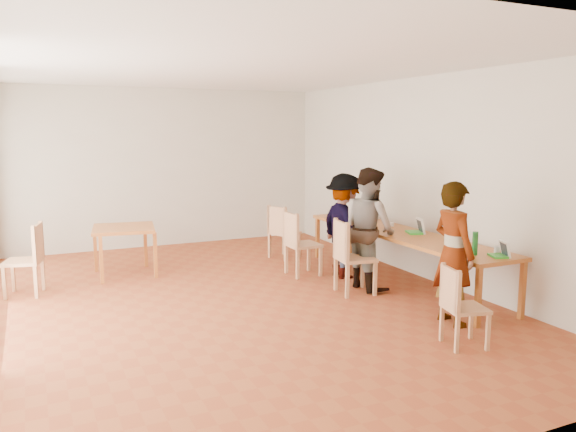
# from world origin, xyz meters

# --- Properties ---
(ground) EXTENTS (8.00, 8.00, 0.00)m
(ground) POSITION_xyz_m (0.00, 0.00, 0.00)
(ground) COLOR #964724
(ground) RESTS_ON ground
(wall_back) EXTENTS (6.00, 0.10, 3.00)m
(wall_back) POSITION_xyz_m (0.00, 4.00, 1.50)
(wall_back) COLOR beige
(wall_back) RESTS_ON ground
(wall_front) EXTENTS (6.00, 0.10, 3.00)m
(wall_front) POSITION_xyz_m (0.00, -4.00, 1.50)
(wall_front) COLOR beige
(wall_front) RESTS_ON ground
(wall_right) EXTENTS (0.10, 8.00, 3.00)m
(wall_right) POSITION_xyz_m (3.00, 0.00, 1.50)
(wall_right) COLOR beige
(wall_right) RESTS_ON ground
(ceiling) EXTENTS (6.00, 8.00, 0.04)m
(ceiling) POSITION_xyz_m (0.00, 0.00, 3.02)
(ceiling) COLOR white
(ceiling) RESTS_ON wall_back
(communal_table) EXTENTS (0.80, 4.00, 0.75)m
(communal_table) POSITION_xyz_m (2.50, -0.13, 0.70)
(communal_table) COLOR #A55E24
(communal_table) RESTS_ON ground
(side_table) EXTENTS (0.90, 0.90, 0.75)m
(side_table) POSITION_xyz_m (-1.09, 2.01, 0.67)
(side_table) COLOR #A55E24
(side_table) RESTS_ON ground
(chair_near) EXTENTS (0.48, 0.48, 0.45)m
(chair_near) POSITION_xyz_m (1.55, -2.42, 0.52)
(chair_near) COLOR tan
(chair_near) RESTS_ON ground
(chair_mid) EXTENTS (0.53, 0.53, 0.54)m
(chair_mid) POSITION_xyz_m (1.51, -0.31, 0.62)
(chair_mid) COLOR tan
(chair_mid) RESTS_ON ground
(chair_far) EXTENTS (0.47, 0.47, 0.53)m
(chair_far) POSITION_xyz_m (1.30, 0.84, 0.60)
(chair_far) COLOR tan
(chair_far) RESTS_ON ground
(chair_empty) EXTENTS (0.57, 0.57, 0.49)m
(chair_empty) POSITION_xyz_m (1.54, 2.00, 0.57)
(chair_empty) COLOR tan
(chair_empty) RESTS_ON ground
(chair_spare) EXTENTS (0.55, 0.55, 0.52)m
(chair_spare) POSITION_xyz_m (-2.40, 1.44, 0.60)
(chair_spare) COLOR tan
(chair_spare) RESTS_ON ground
(person_near) EXTENTS (0.41, 0.61, 1.65)m
(person_near) POSITION_xyz_m (1.99, -1.83, 0.83)
(person_near) COLOR gray
(person_near) RESTS_ON ground
(person_mid) EXTENTS (0.67, 0.85, 1.71)m
(person_mid) POSITION_xyz_m (1.93, -0.17, 0.85)
(person_mid) COLOR gray
(person_mid) RESTS_ON ground
(person_far) EXTENTS (0.61, 1.03, 1.58)m
(person_far) POSITION_xyz_m (1.91, 0.47, 0.79)
(person_far) COLOR gray
(person_far) RESTS_ON ground
(laptop_near) EXTENTS (0.26, 0.27, 0.19)m
(laptop_near) POSITION_xyz_m (2.60, -1.95, 0.80)
(laptop_near) COLOR green
(laptop_near) RESTS_ON communal_table
(laptop_mid) EXTENTS (0.30, 0.32, 0.22)m
(laptop_mid) POSITION_xyz_m (2.65, -0.32, 0.81)
(laptop_mid) COLOR green
(laptop_mid) RESTS_ON communal_table
(laptop_far) EXTENTS (0.27, 0.29, 0.20)m
(laptop_far) POSITION_xyz_m (2.41, 1.19, 0.81)
(laptop_far) COLOR green
(laptop_far) RESTS_ON communal_table
(yellow_mug) EXTENTS (0.16, 0.16, 0.10)m
(yellow_mug) POSITION_xyz_m (2.46, 1.02, 0.80)
(yellow_mug) COLOR gold
(yellow_mug) RESTS_ON communal_table
(green_bottle) EXTENTS (0.07, 0.07, 0.28)m
(green_bottle) POSITION_xyz_m (2.39, -1.74, 0.89)
(green_bottle) COLOR #1C7329
(green_bottle) RESTS_ON communal_table
(clear_glass) EXTENTS (0.07, 0.07, 0.09)m
(clear_glass) POSITION_xyz_m (2.69, -1.80, 0.80)
(clear_glass) COLOR silver
(clear_glass) RESTS_ON communal_table
(condiment_cup) EXTENTS (0.08, 0.08, 0.06)m
(condiment_cup) POSITION_xyz_m (2.67, 0.34, 0.78)
(condiment_cup) COLOR white
(condiment_cup) RESTS_ON communal_table
(pink_phone) EXTENTS (0.05, 0.10, 0.01)m
(pink_phone) POSITION_xyz_m (2.28, 0.33, 0.76)
(pink_phone) COLOR #F04C82
(pink_phone) RESTS_ON communal_table
(black_pouch) EXTENTS (0.16, 0.26, 0.09)m
(black_pouch) POSITION_xyz_m (2.64, 1.11, 0.80)
(black_pouch) COLOR black
(black_pouch) RESTS_ON communal_table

